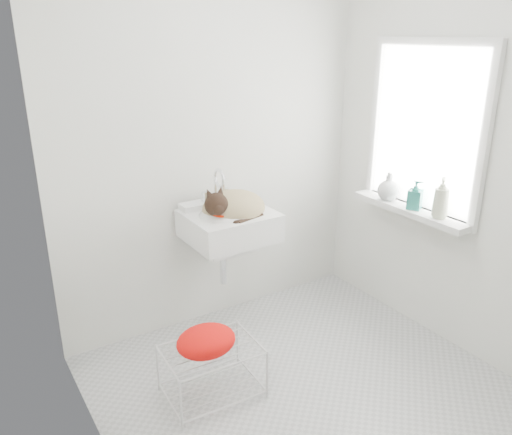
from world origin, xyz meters
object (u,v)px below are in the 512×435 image
cat (232,207)px  bottle_a (439,218)px  sink (229,212)px  wire_rack (212,371)px  bottle_b (414,209)px  bottle_c (387,200)px

cat → bottle_a: size_ratio=1.99×
sink → bottle_a: size_ratio=2.49×
wire_rack → bottle_a: bearing=-9.6°
bottle_b → sink: bearing=150.9°
bottle_c → bottle_a: bearing=-90.0°
sink → bottle_a: bearing=-36.8°
sink → bottle_c: 1.10m
cat → bottle_c: size_ratio=2.27×
cat → bottle_a: cat is taller
sink → wire_rack: 0.98m
sink → bottle_b: size_ratio=2.87×
bottle_a → bottle_b: bearing=90.0°
wire_rack → bottle_b: bottle_b is taller
sink → wire_rack: (-0.43, -0.53, -0.70)m
cat → bottle_c: bearing=-16.4°
cat → sink: bearing=128.6°
sink → cat: size_ratio=1.26×
cat → bottle_c: 1.08m
cat → bottle_c: cat is taller
cat → bottle_b: cat is taller
wire_rack → bottle_b: 1.63m
wire_rack → bottle_a: 1.65m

